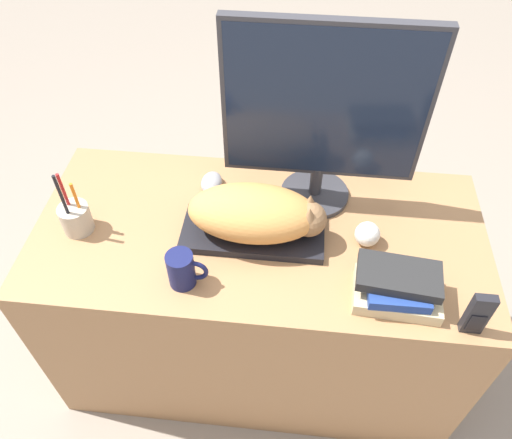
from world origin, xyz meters
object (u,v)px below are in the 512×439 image
object	(u,v)px
monitor	(324,112)
computer_mouse	(212,182)
keyboard	(253,233)
phone	(478,315)
baseball	(367,234)
book_stack	(398,287)
coffee_mug	(182,270)
cat	(258,213)
pen_cup	(76,217)

from	to	relation	value
monitor	computer_mouse	xyz separation A→B (m)	(-0.32, 0.01, -0.29)
keyboard	phone	bearing A→B (deg)	-23.67
baseball	book_stack	distance (m)	0.19
keyboard	monitor	distance (m)	0.38
coffee_mug	baseball	world-z (taller)	coffee_mug
baseball	book_stack	xyz separation A→B (m)	(0.07, -0.18, 0.01)
keyboard	computer_mouse	size ratio (longest dim) A/B	4.28
computer_mouse	monitor	bearing A→B (deg)	-0.97
coffee_mug	computer_mouse	bearing A→B (deg)	88.17
baseball	phone	distance (m)	0.35
cat	monitor	world-z (taller)	monitor
phone	book_stack	distance (m)	0.19
monitor	pen_cup	world-z (taller)	monitor
monitor	book_stack	bearing A→B (deg)	-58.55
cat	baseball	size ratio (longest dim) A/B	5.41
keyboard	phone	distance (m)	0.61
keyboard	coffee_mug	world-z (taller)	coffee_mug
monitor	book_stack	xyz separation A→B (m)	(0.21, -0.35, -0.26)
keyboard	baseball	distance (m)	0.32
keyboard	pen_cup	world-z (taller)	pen_cup
monitor	computer_mouse	bearing A→B (deg)	179.03
computer_mouse	coffee_mug	size ratio (longest dim) A/B	0.88
coffee_mug	book_stack	size ratio (longest dim) A/B	0.47
computer_mouse	pen_cup	size ratio (longest dim) A/B	0.42
keyboard	phone	size ratio (longest dim) A/B	2.94
phone	baseball	bearing A→B (deg)	133.37
computer_mouse	baseball	world-z (taller)	baseball
monitor	coffee_mug	distance (m)	0.55
cat	pen_cup	bearing A→B (deg)	-177.04
cat	coffee_mug	bearing A→B (deg)	-134.65
pen_cup	book_stack	distance (m)	0.89
cat	phone	bearing A→B (deg)	-24.25
phone	cat	bearing A→B (deg)	155.75
keyboard	computer_mouse	bearing A→B (deg)	128.90
keyboard	monitor	size ratio (longest dim) A/B	0.72
pen_cup	baseball	bearing A→B (deg)	2.52
phone	book_stack	xyz separation A→B (m)	(-0.17, 0.07, -0.02)
computer_mouse	phone	world-z (taller)	phone
monitor	baseball	bearing A→B (deg)	-49.01
monitor	phone	world-z (taller)	monitor
coffee_mug	keyboard	bearing A→B (deg)	47.88
phone	book_stack	bearing A→B (deg)	156.76
pen_cup	baseball	size ratio (longest dim) A/B	3.16
coffee_mug	pen_cup	distance (m)	0.37
coffee_mug	baseball	xyz separation A→B (m)	(0.48, 0.19, -0.02)
baseball	pen_cup	bearing A→B (deg)	-177.48
book_stack	baseball	bearing A→B (deg)	110.07
baseball	coffee_mug	bearing A→B (deg)	-158.59
coffee_mug	pen_cup	bearing A→B (deg)	155.85
computer_mouse	pen_cup	xyz separation A→B (m)	(-0.35, -0.21, 0.03)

